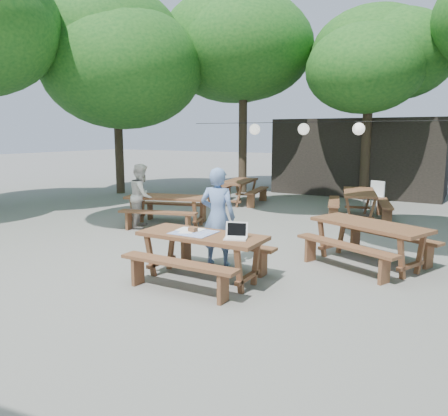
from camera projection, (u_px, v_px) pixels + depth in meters
ground at (201, 258)px, 8.07m from camera, size 80.00×80.00×0.00m
pavilion at (360, 157)px, 16.59m from camera, size 6.00×3.00×2.80m
main_picnic_table at (202, 256)px, 6.82m from camera, size 2.00×1.58×0.75m
picnic_table_nw at (168, 210)px, 10.87m from camera, size 2.26×2.04×0.75m
picnic_table_ne at (368, 243)px, 7.63m from camera, size 2.37×2.21×0.75m
picnic_table_far_w at (238, 191)px, 14.34m from camera, size 1.88×2.14×0.75m
picnic_table_far_e at (359, 205)px, 11.73m from camera, size 2.02×2.24×0.75m
woman at (218, 217)px, 7.55m from camera, size 0.69×0.51×1.72m
second_person at (142, 196)px, 10.67m from camera, size 0.87×0.94×1.55m
plastic_chair at (373, 203)px, 12.79m from camera, size 0.57×0.57×0.90m
laptop at (236, 234)px, 6.45m from camera, size 0.40×0.35×0.24m
tabletop_clutter at (193, 232)px, 6.85m from camera, size 0.69×0.57×0.08m
paper_lanterns at (304, 129)px, 12.90m from camera, size 9.00×0.34×0.38m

